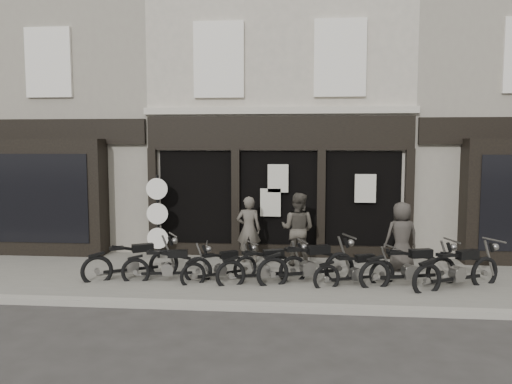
# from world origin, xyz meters

# --- Properties ---
(ground_plane) EXTENTS (90.00, 90.00, 0.00)m
(ground_plane) POSITION_xyz_m (0.00, 0.00, 0.00)
(ground_plane) COLOR #2D2B28
(ground_plane) RESTS_ON ground
(pavement) EXTENTS (30.00, 4.20, 0.12)m
(pavement) POSITION_xyz_m (0.00, 0.90, 0.06)
(pavement) COLOR #67645B
(pavement) RESTS_ON ground_plane
(kerb) EXTENTS (30.00, 0.25, 0.13)m
(kerb) POSITION_xyz_m (0.00, -1.25, 0.07)
(kerb) COLOR gray
(kerb) RESTS_ON ground_plane
(central_building) EXTENTS (7.30, 6.22, 8.34)m
(central_building) POSITION_xyz_m (0.00, 5.95, 4.08)
(central_building) COLOR beige
(central_building) RESTS_ON ground
(neighbour_left) EXTENTS (5.60, 6.73, 8.34)m
(neighbour_left) POSITION_xyz_m (-6.35, 5.90, 4.04)
(neighbour_left) COLOR gray
(neighbour_left) RESTS_ON ground
(neighbour_right) EXTENTS (5.60, 6.73, 8.34)m
(neighbour_right) POSITION_xyz_m (6.35, 5.90, 4.04)
(neighbour_right) COLOR gray
(neighbour_right) RESTS_ON ground
(motorcycle_0) EXTENTS (2.01, 1.35, 1.06)m
(motorcycle_0) POSITION_xyz_m (-3.21, 0.41, 0.42)
(motorcycle_0) COLOR black
(motorcycle_0) RESTS_ON ground
(motorcycle_1) EXTENTS (2.01, 0.63, 0.97)m
(motorcycle_1) POSITION_xyz_m (-2.33, 0.25, 0.38)
(motorcycle_1) COLOR black
(motorcycle_1) RESTS_ON ground
(motorcycle_2) EXTENTS (1.65, 1.27, 0.91)m
(motorcycle_2) POSITION_xyz_m (-1.16, 0.39, 0.36)
(motorcycle_2) COLOR black
(motorcycle_2) RESTS_ON ground
(motorcycle_3) EXTENTS (2.00, 1.06, 1.01)m
(motorcycle_3) POSITION_xyz_m (-0.19, 0.27, 0.40)
(motorcycle_3) COLOR black
(motorcycle_3) RESTS_ON ground
(motorcycle_4) EXTENTS (2.19, 1.18, 1.11)m
(motorcycle_4) POSITION_xyz_m (0.78, 0.41, 0.44)
(motorcycle_4) COLOR black
(motorcycle_4) RESTS_ON ground
(motorcycle_5) EXTENTS (1.84, 0.97, 0.93)m
(motorcycle_5) POSITION_xyz_m (1.81, 0.27, 0.37)
(motorcycle_5) COLOR black
(motorcycle_5) RESTS_ON ground
(motorcycle_6) EXTENTS (2.21, 0.94, 1.09)m
(motorcycle_6) POSITION_xyz_m (2.97, 0.34, 0.43)
(motorcycle_6) COLOR black
(motorcycle_6) RESTS_ON ground
(motorcycle_7) EXTENTS (2.11, 1.31, 1.10)m
(motorcycle_7) POSITION_xyz_m (3.94, 0.24, 0.44)
(motorcycle_7) COLOR black
(motorcycle_7) RESTS_ON ground
(man_left) EXTENTS (0.63, 0.42, 1.71)m
(man_left) POSITION_xyz_m (-0.72, 2.13, 0.98)
(man_left) COLOR #4F4941
(man_left) RESTS_ON pavement
(man_centre) EXTENTS (1.06, 0.94, 1.83)m
(man_centre) POSITION_xyz_m (0.54, 1.95, 1.04)
(man_centre) COLOR #464138
(man_centre) RESTS_ON pavement
(man_right) EXTENTS (0.91, 0.70, 1.67)m
(man_right) POSITION_xyz_m (3.03, 1.61, 0.95)
(man_right) COLOR #38332E
(man_right) RESTS_ON pavement
(advert_sign_post) EXTENTS (0.57, 0.37, 2.34)m
(advert_sign_post) POSITION_xyz_m (-3.17, 2.36, 1.14)
(advert_sign_post) COLOR black
(advert_sign_post) RESTS_ON ground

